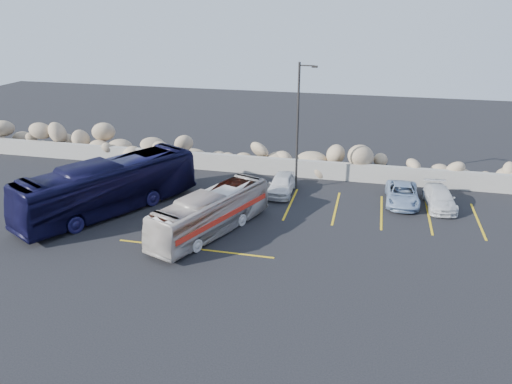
% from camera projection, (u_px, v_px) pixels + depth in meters
% --- Properties ---
extents(ground, '(90.00, 90.00, 0.00)m').
position_uv_depth(ground, '(213.00, 253.00, 24.04)').
color(ground, black).
rests_on(ground, ground).
extents(seawall, '(60.00, 0.40, 1.20)m').
position_uv_depth(seawall, '(266.00, 166.00, 34.70)').
color(seawall, gray).
rests_on(seawall, ground).
extents(riprap_pile, '(54.00, 2.80, 2.60)m').
position_uv_depth(riprap_pile, '(270.00, 151.00, 35.54)').
color(riprap_pile, tan).
rests_on(riprap_pile, ground).
extents(parking_lines, '(18.16, 9.36, 0.01)m').
position_uv_depth(parking_lines, '(322.00, 216.00, 28.07)').
color(parking_lines, gold).
rests_on(parking_lines, ground).
extents(lamppost, '(1.14, 0.18, 8.00)m').
position_uv_depth(lamppost, '(299.00, 124.00, 30.55)').
color(lamppost, '#2C2927').
rests_on(lamppost, ground).
extents(vintage_bus, '(4.63, 8.11, 2.22)m').
position_uv_depth(vintage_bus, '(211.00, 213.00, 25.79)').
color(vintage_bus, beige).
rests_on(vintage_bus, ground).
extents(tour_coach, '(7.37, 10.75, 3.02)m').
position_uv_depth(tour_coach, '(109.00, 187.00, 28.25)').
color(tour_coach, black).
rests_on(tour_coach, ground).
extents(car_a, '(1.47, 3.65, 1.24)m').
position_uv_depth(car_a, '(282.00, 184.00, 31.23)').
color(car_a, silver).
rests_on(car_a, ground).
extents(car_c, '(1.89, 3.96, 1.11)m').
position_uv_depth(car_c, '(440.00, 198.00, 29.21)').
color(car_c, silver).
rests_on(car_c, ground).
extents(car_d, '(1.93, 4.08, 1.13)m').
position_uv_depth(car_d, '(402.00, 194.00, 29.75)').
color(car_d, '#849CBC').
rests_on(car_d, ground).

